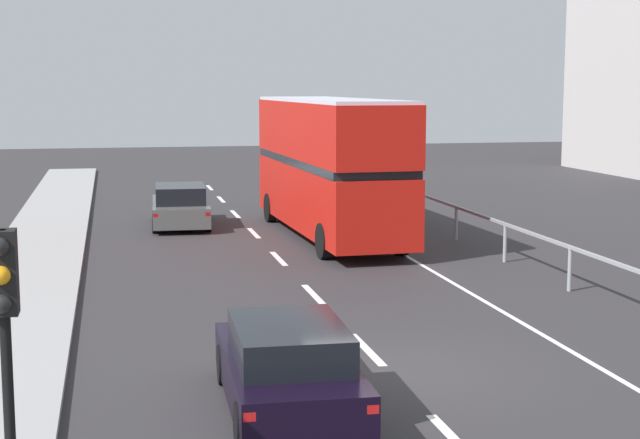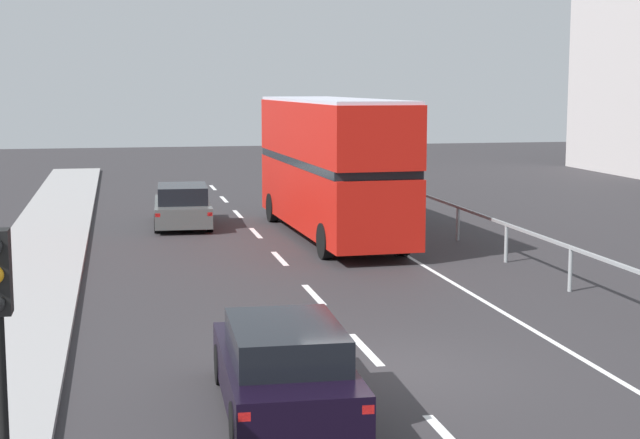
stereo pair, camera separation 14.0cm
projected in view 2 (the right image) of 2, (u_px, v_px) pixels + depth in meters
name	position (u px, v px, depth m)	size (l,w,h in m)	color
ground_plane	(385.00, 373.00, 16.42)	(73.44, 120.00, 0.10)	#2D2B2E
lane_paint_markings	(375.00, 269.00, 25.37)	(3.72, 46.00, 0.01)	silver
bridge_side_railing	(507.00, 230.00, 26.21)	(0.10, 42.00, 1.08)	#909598
double_decker_bus_red	(331.00, 164.00, 30.33)	(2.84, 10.62, 4.35)	red
hatchback_car_near	(284.00, 368.00, 14.29)	(1.93, 4.33, 1.36)	black
sedan_car_ahead	(182.00, 206.00, 32.97)	(2.05, 4.54, 1.42)	#4C504F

